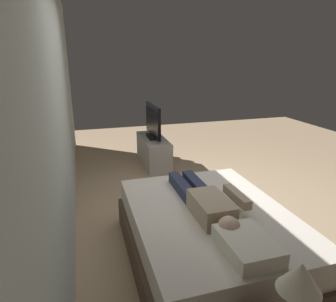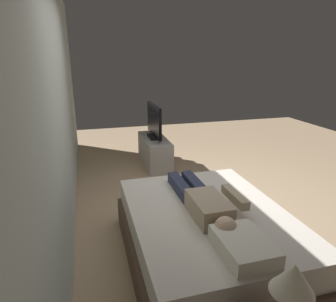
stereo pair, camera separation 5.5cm
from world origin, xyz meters
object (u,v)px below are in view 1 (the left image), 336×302
tv (153,122)px  lamp (300,278)px  bed (209,237)px  pillow (247,245)px  tv_stand (153,151)px  person (207,202)px  remote (238,196)px

tv → lamp: tv is taller
bed → lamp: size_ratio=4.53×
pillow → tv_stand: pillow is taller
person → remote: (0.15, -0.40, -0.07)m
tv_stand → person: bearing=176.6°
person → tv: 2.72m
lamp → person: bearing=-3.0°
bed → tv: 2.79m
pillow → lamp: 0.68m
tv → tv_stand: bearing=180.0°
person → tv: tv is taller
tv → person: bearing=176.6°
bed → lamp: bearing=175.6°
person → lamp: lamp is taller
remote → tv: tv is taller
bed → lamp: 1.39m
bed → tv_stand: 2.74m
person → tv: size_ratio=1.43×
bed → lamp: (-1.25, 0.10, 0.59)m
bed → remote: remote is taller
bed → pillow: size_ratio=3.96×
bed → remote: 0.51m
tv_stand → lamp: size_ratio=2.62×
remote → lamp: (-1.43, 0.47, 0.30)m
bed → pillow: bearing=180.0°
remote → tv_stand: bearing=5.5°
lamp → pillow: bearing=-8.8°
lamp → remote: bearing=-18.3°
pillow → person: 0.66m
person → lamp: (-1.28, 0.07, 0.23)m
pillow → tv_stand: 3.39m
lamp → bed: bearing=-4.4°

